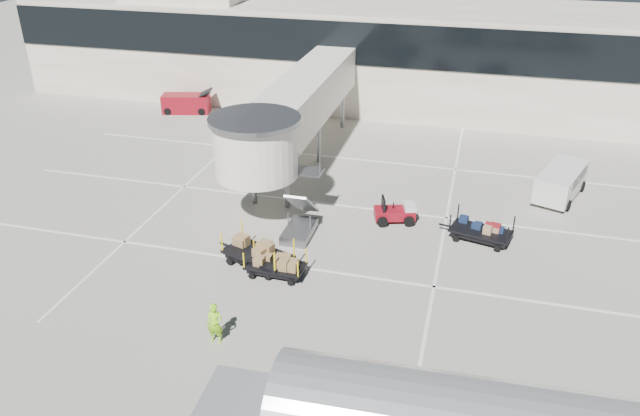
% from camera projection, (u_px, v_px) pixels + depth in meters
% --- Properties ---
extents(ground, '(140.00, 140.00, 0.00)m').
position_uv_depth(ground, '(297.00, 292.00, 28.47)').
color(ground, '#B0AB9D').
rests_on(ground, ground).
extents(lane_markings, '(40.00, 30.00, 0.02)m').
position_uv_depth(lane_markings, '(332.00, 202.00, 36.64)').
color(lane_markings, white).
rests_on(lane_markings, ground).
extents(terminal, '(64.00, 12.11, 15.20)m').
position_uv_depth(terminal, '(395.00, 53.00, 52.41)').
color(terminal, white).
rests_on(terminal, ground).
extents(jet_bridge, '(5.70, 20.40, 6.03)m').
position_uv_depth(jet_bridge, '(292.00, 112.00, 37.97)').
color(jet_bridge, white).
rests_on(jet_bridge, ground).
extents(baggage_tug, '(2.44, 1.96, 1.46)m').
position_uv_depth(baggage_tug, '(396.00, 213.00, 34.25)').
color(baggage_tug, maroon).
rests_on(baggage_tug, ground).
extents(suitcase_cart, '(3.87, 2.21, 1.48)m').
position_uv_depth(suitcase_cart, '(479.00, 231.00, 32.38)').
color(suitcase_cart, black).
rests_on(suitcase_cart, ground).
extents(box_cart_near, '(3.45, 1.48, 1.34)m').
position_uv_depth(box_cart_near, '(275.00, 265.00, 29.46)').
color(box_cart_near, black).
rests_on(box_cart_near, ground).
extents(box_cart_far, '(4.21, 2.68, 1.62)m').
position_uv_depth(box_cart_far, '(260.00, 254.00, 30.17)').
color(box_cart_far, black).
rests_on(box_cart_far, ground).
extents(ground_worker, '(0.70, 0.49, 1.81)m').
position_uv_depth(ground_worker, '(215.00, 324.00, 24.94)').
color(ground_worker, '#82D716').
rests_on(ground_worker, ground).
extents(minivan, '(3.38, 5.07, 1.78)m').
position_uv_depth(minivan, '(562.00, 180.00, 36.85)').
color(minivan, silver).
rests_on(minivan, ground).
extents(belt_loader, '(4.27, 2.42, 1.94)m').
position_uv_depth(belt_loader, '(186.00, 104.00, 50.97)').
color(belt_loader, maroon).
rests_on(belt_loader, ground).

